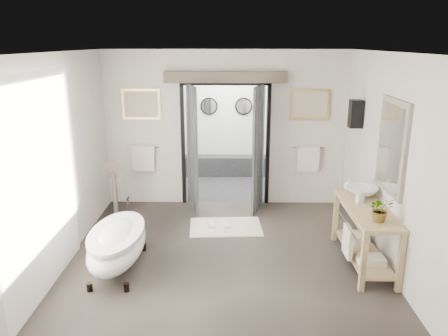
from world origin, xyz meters
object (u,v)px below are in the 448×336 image
Objects in this scene: clawfoot_tub at (117,244)px; basin at (362,192)px; vanity at (364,230)px; rug at (226,227)px.

basin is (3.45, 0.60, 0.55)m from clawfoot_tub.
vanity is 3.50× the size of basin.
rug is (1.46, 1.43, -0.37)m from clawfoot_tub.
clawfoot_tub is at bearing -166.92° from basin.
clawfoot_tub is 1.33× the size of rug.
clawfoot_tub is 3.49× the size of basin.
basin is (1.98, -0.83, 0.92)m from rug.
vanity is 1.33× the size of rug.
clawfoot_tub is 3.54m from basin.
vanity is (3.40, 0.21, 0.12)m from clawfoot_tub.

